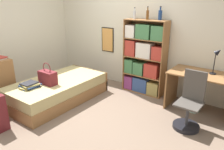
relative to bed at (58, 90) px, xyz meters
The scene contains 14 objects.
ground_plane 0.71m from the bed, ahead, with size 14.00×14.00×0.00m, color #756051.
wall_back 2.06m from the bed, 67.43° to the left, with size 10.00×0.09×2.60m.
wall_left 1.82m from the bed, behind, with size 0.06×10.00×2.60m.
bed is the anchor object (origin of this frame).
handbag 0.44m from the bed, 82.94° to the right, with size 0.36×0.19×0.43m.
book_stack_on_bed 0.64m from the bed, 101.12° to the right, with size 0.33×0.37×0.09m.
bookcase 1.93m from the bed, 49.01° to the left, with size 0.92×0.33×1.60m.
bottle_green 2.23m from the bed, 55.29° to the left, with size 0.06×0.06×0.24m.
bottle_brown 2.39m from the bed, 48.23° to the left, with size 0.06×0.06×0.26m.
bottle_clear 2.56m from the bed, 44.14° to the left, with size 0.07×0.07×0.27m.
desk 2.80m from the bed, 26.21° to the left, with size 1.14×0.68×0.74m.
desk_lamp 3.09m from the bed, 25.98° to the left, with size 0.16×0.11×0.48m.
desk_chair 2.57m from the bed, 12.50° to the left, with size 0.42×0.42×0.94m.
waste_bin 2.70m from the bed, 25.48° to the left, with size 0.21×0.21×0.25m.
Camera 1 is at (2.68, -2.68, 2.01)m, focal length 35.00 mm.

